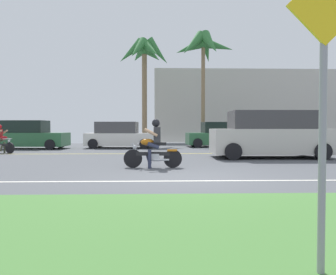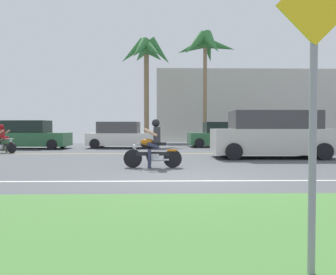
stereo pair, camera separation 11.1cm
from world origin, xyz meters
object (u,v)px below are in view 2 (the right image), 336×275
motorcyclist (153,147)px  palm_tree_1 (205,49)px  street_sign (314,91)px  parked_car_1 (122,136)px  parked_car_0 (29,136)px  motorcyclist_distant (3,141)px  suv_nearby (272,135)px  palm_tree_0 (147,56)px  parked_car_2 (219,135)px

motorcyclist → palm_tree_1: (3.18, 12.42, 5.71)m
palm_tree_1 → street_sign: (-1.77, -20.19, -4.81)m
palm_tree_1 → parked_car_1: bearing=-155.4°
parked_car_0 → street_sign: (8.62, -17.20, 0.78)m
parked_car_0 → motorcyclist_distant: (-0.02, -3.28, -0.17)m
suv_nearby → parked_car_0: 13.40m
suv_nearby → palm_tree_1: size_ratio=0.65×
parked_car_0 → palm_tree_0: 9.65m
motorcyclist → palm_tree_1: palm_tree_1 is taller
suv_nearby → street_sign: size_ratio=1.96×
motorcyclist → suv_nearby: 5.70m
palm_tree_0 → palm_tree_1: bearing=-22.5°
parked_car_1 → street_sign: (3.45, -17.80, 0.81)m
motorcyclist → palm_tree_0: size_ratio=0.23×
motorcyclist_distant → palm_tree_0: bearing=50.4°
suv_nearby → palm_tree_0: (-5.39, 10.79, 5.29)m
suv_nearby → parked_car_0: suv_nearby is taller
motorcyclist → motorcyclist_distant: 9.49m
palm_tree_0 → parked_car_0: bearing=-144.7°
parked_car_1 → street_sign: 18.15m
parked_car_1 → palm_tree_1: 8.04m
parked_car_0 → parked_car_2: 11.16m
motorcyclist → parked_car_0: (-7.21, 9.43, 0.12)m
motorcyclist → street_sign: (1.41, -7.77, 0.90)m
parked_car_1 → parked_car_2: same height
parked_car_0 → parked_car_1: size_ratio=1.06×
suv_nearby → parked_car_1: suv_nearby is taller
motorcyclist → parked_car_1: bearing=101.5°
motorcyclist_distant → street_sign: (8.64, -13.92, 0.95)m
palm_tree_0 → street_sign: (2.12, -21.81, -4.68)m
parked_car_1 → parked_car_2: size_ratio=1.13×
motorcyclist_distant → motorcyclist: bearing=-40.4°
suv_nearby → palm_tree_0: 13.17m
suv_nearby → motorcyclist: bearing=-145.2°
suv_nearby → street_sign: bearing=-106.5°
parked_car_2 → suv_nearby: bearing=-83.8°
suv_nearby → palm_tree_1: palm_tree_1 is taller
parked_car_2 → street_sign: size_ratio=1.48×
suv_nearby → street_sign: (-3.27, -11.02, 0.61)m
parked_car_0 → palm_tree_1: palm_tree_1 is taller
suv_nearby → parked_car_0: (-11.89, 6.18, -0.17)m
parked_car_0 → street_sign: size_ratio=1.77×
palm_tree_0 → street_sign: 22.40m
motorcyclist → suv_nearby: size_ratio=0.36×
suv_nearby → street_sign: 11.51m
palm_tree_1 → motorcyclist_distant: size_ratio=5.01×
motorcyclist → parked_car_1: (-2.04, 10.03, 0.09)m
parked_car_2 → palm_tree_0: size_ratio=0.49×
parked_car_1 → palm_tree_0: size_ratio=0.55×
motorcyclist → parked_car_1: size_ratio=0.42×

